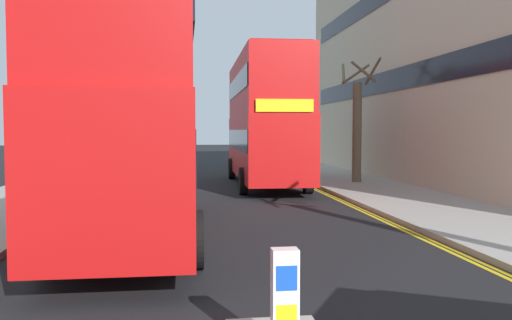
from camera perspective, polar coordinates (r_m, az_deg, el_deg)
sidewalk_right at (r=18.53m, az=16.68°, el=-4.37°), size 4.00×80.00×0.14m
kerb_line_outer at (r=15.92m, az=12.69°, el=-5.78°), size 0.10×56.00×0.01m
kerb_line_inner at (r=15.86m, az=12.15°, el=-5.80°), size 0.10×56.00×0.01m
keep_left_bollard at (r=5.96m, az=3.03°, el=-14.91°), size 0.36×0.28×1.11m
double_decker_bus_away at (r=12.98m, az=-12.36°, el=5.62°), size 2.83×10.82×5.64m
double_decker_bus_oncoming at (r=24.08m, az=0.93°, el=4.53°), size 2.95×10.85×5.64m
street_tree_near at (r=24.72m, az=10.52°, el=3.52°), size 1.69×1.57×5.47m
townhouse_terrace_right at (r=29.44m, az=22.60°, el=10.31°), size 10.08×28.00×12.49m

